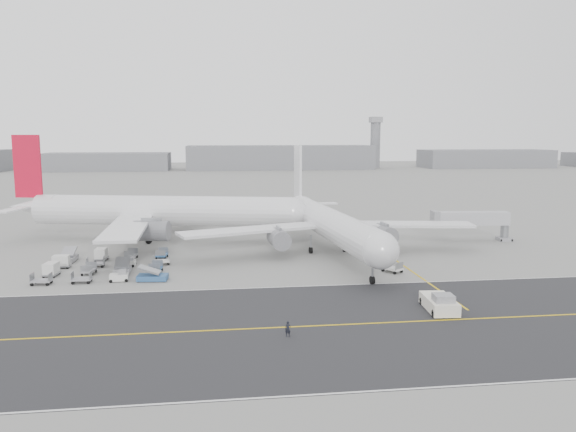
{
  "coord_description": "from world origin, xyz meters",
  "views": [
    {
      "loc": [
        0.97,
        -74.76,
        20.24
      ],
      "look_at": [
        12.34,
        12.0,
        7.57
      ],
      "focal_mm": 35.0,
      "sensor_mm": 36.0,
      "label": 1
    }
  ],
  "objects": [
    {
      "name": "airliner_b",
      "position": [
        20.25,
        18.66,
        5.22
      ],
      "size": [
        51.75,
        52.52,
        18.12
      ],
      "rotation": [
        0.0,
        0.0,
        0.09
      ],
      "color": "white",
      "rests_on": "ground"
    },
    {
      "name": "stray_dolly",
      "position": [
        26.9,
        3.88,
        0.0
      ],
      "size": [
        3.07,
        3.37,
        1.77
      ],
      "primitive_type": null,
      "rotation": [
        0.0,
        0.0,
        0.59
      ],
      "color": "silver",
      "rests_on": "ground"
    },
    {
      "name": "horizon_buildings",
      "position": [
        30.0,
        260.0,
        0.0
      ],
      "size": [
        520.0,
        28.0,
        28.0
      ],
      "primitive_type": null,
      "color": "gray",
      "rests_on": "ground"
    },
    {
      "name": "taxiway",
      "position": [
        5.02,
        -17.98,
        0.01
      ],
      "size": [
        220.0,
        59.0,
        0.03
      ],
      "color": "#2C2C2F",
      "rests_on": "ground"
    },
    {
      "name": "airliner_a",
      "position": [
        -10.4,
        34.27,
        5.84
      ],
      "size": [
        57.93,
        56.68,
        20.28
      ],
      "rotation": [
        0.0,
        0.0,
        1.35
      ],
      "color": "white",
      "rests_on": "ground"
    },
    {
      "name": "ground_crew_a",
      "position": [
        8.04,
        -20.78,
        0.8
      ],
      "size": [
        0.68,
        0.56,
        1.61
      ],
      "primitive_type": "imported",
      "rotation": [
        0.0,
        0.0,
        -0.34
      ],
      "color": "black",
      "rests_on": "ground"
    },
    {
      "name": "pushback_tug",
      "position": [
        26.53,
        -14.85,
        0.97
      ],
      "size": [
        3.51,
        8.32,
        2.36
      ],
      "rotation": [
        0.0,
        0.0,
        -0.08
      ],
      "color": "white",
      "rests_on": "ground"
    },
    {
      "name": "gse_cluster",
      "position": [
        -15.22,
        10.74,
        0.0
      ],
      "size": [
        23.1,
        22.28,
        2.07
      ],
      "primitive_type": null,
      "rotation": [
        0.0,
        0.0,
        -0.01
      ],
      "color": "#9F9FA5",
      "rests_on": "ground"
    },
    {
      "name": "jet_bridge",
      "position": [
        49.71,
        26.08,
        4.08
      ],
      "size": [
        15.65,
        4.33,
        5.85
      ],
      "rotation": [
        0.0,
        0.0,
        -0.1
      ],
      "color": "gray",
      "rests_on": "ground"
    },
    {
      "name": "ground",
      "position": [
        0.0,
        0.0,
        0.0
      ],
      "size": [
        700.0,
        700.0,
        0.0
      ],
      "primitive_type": "plane",
      "color": "gray",
      "rests_on": "ground"
    },
    {
      "name": "control_tower",
      "position": [
        100.0,
        265.0,
        16.25
      ],
      "size": [
        7.0,
        7.0,
        31.25
      ],
      "color": "gray",
      "rests_on": "ground"
    }
  ]
}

